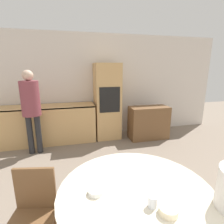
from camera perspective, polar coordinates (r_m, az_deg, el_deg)
wall_back at (r=4.64m, az=-5.37°, el=8.44°), size 6.88×0.05×2.60m
kitchen_counter at (r=4.46m, az=-21.87°, el=-3.72°), size 2.47×0.60×0.90m
oven_unit at (r=4.40m, az=-1.58°, el=3.42°), size 0.62×0.59×1.87m
sideboard at (r=4.54m, az=11.84°, el=-3.41°), size 0.98×0.45×0.82m
dining_table at (r=1.78m, az=7.51°, el=-28.78°), size 1.33×1.33×0.74m
chair_far_left at (r=1.98m, az=-24.35°, el=-27.20°), size 0.47×0.47×0.86m
person_standing at (r=3.84m, az=-24.97°, el=2.48°), size 0.36×0.36×1.72m
cup at (r=1.49m, az=13.10°, el=-26.59°), size 0.07×0.07×0.09m
bowl_near at (r=1.59m, az=-5.22°, el=-24.40°), size 0.13×0.13×0.04m
bowl_centre at (r=1.48m, az=17.96°, el=-28.28°), size 0.14×0.14×0.05m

